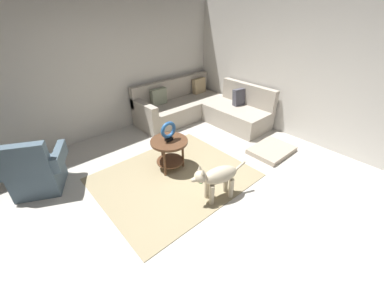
{
  "coord_description": "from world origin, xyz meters",
  "views": [
    {
      "loc": [
        -1.66,
        -1.77,
        2.42
      ],
      "look_at": [
        0.45,
        0.6,
        0.55
      ],
      "focal_mm": 22.4,
      "sensor_mm": 36.0,
      "label": 1
    }
  ],
  "objects_px": {
    "dog_bed_mat": "(271,150)",
    "dog_toy_ball": "(179,160)",
    "sectional_couch": "(201,108)",
    "side_table": "(169,147)",
    "armchair": "(36,172)",
    "torus_sculpture": "(168,131)",
    "dog_toy_rope": "(202,180)",
    "dog": "(217,177)"
  },
  "relations": [
    {
      "from": "armchair",
      "to": "torus_sculpture",
      "type": "distance_m",
      "value": 2.0
    },
    {
      "from": "side_table",
      "to": "torus_sculpture",
      "type": "xyz_separation_m",
      "value": [
        0.0,
        -0.0,
        0.29
      ]
    },
    {
      "from": "torus_sculpture",
      "to": "dog_toy_ball",
      "type": "relative_size",
      "value": 3.03
    },
    {
      "from": "dog_bed_mat",
      "to": "dog_toy_ball",
      "type": "relative_size",
      "value": 7.44
    },
    {
      "from": "dog",
      "to": "dog_bed_mat",
      "type": "bearing_deg",
      "value": -68.57
    },
    {
      "from": "sectional_couch",
      "to": "side_table",
      "type": "height_order",
      "value": "sectional_couch"
    },
    {
      "from": "side_table",
      "to": "dog_toy_ball",
      "type": "distance_m",
      "value": 0.42
    },
    {
      "from": "torus_sculpture",
      "to": "armchair",
      "type": "bearing_deg",
      "value": 154.1
    },
    {
      "from": "side_table",
      "to": "torus_sculpture",
      "type": "height_order",
      "value": "torus_sculpture"
    },
    {
      "from": "dog_bed_mat",
      "to": "sectional_couch",
      "type": "bearing_deg",
      "value": 89.64
    },
    {
      "from": "dog_toy_rope",
      "to": "dog",
      "type": "bearing_deg",
      "value": -105.0
    },
    {
      "from": "armchair",
      "to": "side_table",
      "type": "relative_size",
      "value": 1.64
    },
    {
      "from": "side_table",
      "to": "dog_toy_rope",
      "type": "xyz_separation_m",
      "value": [
        0.15,
        -0.61,
        -0.39
      ]
    },
    {
      "from": "dog_bed_mat",
      "to": "dog",
      "type": "bearing_deg",
      "value": -174.75
    },
    {
      "from": "sectional_couch",
      "to": "side_table",
      "type": "distance_m",
      "value": 2.04
    },
    {
      "from": "armchair",
      "to": "dog_bed_mat",
      "type": "bearing_deg",
      "value": 0.18
    },
    {
      "from": "armchair",
      "to": "sectional_couch",
      "type": "bearing_deg",
      "value": 30.02
    },
    {
      "from": "dog_bed_mat",
      "to": "dog_toy_ball",
      "type": "xyz_separation_m",
      "value": [
        -1.5,
        0.88,
        0.01
      ]
    },
    {
      "from": "torus_sculpture",
      "to": "dog",
      "type": "distance_m",
      "value": 1.07
    },
    {
      "from": "armchair",
      "to": "torus_sculpture",
      "type": "bearing_deg",
      "value": 0.49
    },
    {
      "from": "sectional_couch",
      "to": "torus_sculpture",
      "type": "height_order",
      "value": "sectional_couch"
    },
    {
      "from": "sectional_couch",
      "to": "dog_bed_mat",
      "type": "height_order",
      "value": "sectional_couch"
    },
    {
      "from": "side_table",
      "to": "dog_toy_ball",
      "type": "bearing_deg",
      "value": 5.86
    },
    {
      "from": "sectional_couch",
      "to": "dog_toy_rope",
      "type": "height_order",
      "value": "sectional_couch"
    },
    {
      "from": "sectional_couch",
      "to": "torus_sculpture",
      "type": "distance_m",
      "value": 2.08
    },
    {
      "from": "dog_bed_mat",
      "to": "dog",
      "type": "relative_size",
      "value": 0.97
    },
    {
      "from": "side_table",
      "to": "dog_bed_mat",
      "type": "relative_size",
      "value": 0.75
    },
    {
      "from": "sectional_couch",
      "to": "dog_toy_rope",
      "type": "distance_m",
      "value": 2.32
    },
    {
      "from": "armchair",
      "to": "torus_sculpture",
      "type": "relative_size",
      "value": 3.02
    },
    {
      "from": "sectional_couch",
      "to": "dog_toy_ball",
      "type": "relative_size",
      "value": 20.93
    },
    {
      "from": "sectional_couch",
      "to": "side_table",
      "type": "xyz_separation_m",
      "value": [
        -1.73,
        -1.08,
        0.12
      ]
    },
    {
      "from": "side_table",
      "to": "dog",
      "type": "height_order",
      "value": "dog"
    },
    {
      "from": "dog",
      "to": "dog_toy_ball",
      "type": "relative_size",
      "value": 7.7
    },
    {
      "from": "side_table",
      "to": "dog_toy_rope",
      "type": "distance_m",
      "value": 0.74
    },
    {
      "from": "dog_toy_ball",
      "to": "dog_toy_rope",
      "type": "bearing_deg",
      "value": -95.52
    },
    {
      "from": "torus_sculpture",
      "to": "dog_toy_rope",
      "type": "relative_size",
      "value": 2.29
    },
    {
      "from": "side_table",
      "to": "dog",
      "type": "xyz_separation_m",
      "value": [
        0.04,
        -1.01,
        -0.04
      ]
    },
    {
      "from": "torus_sculpture",
      "to": "side_table",
      "type": "bearing_deg",
      "value": 90.0
    },
    {
      "from": "dog_bed_mat",
      "to": "dog_toy_ball",
      "type": "distance_m",
      "value": 1.74
    },
    {
      "from": "dog_bed_mat",
      "to": "dog_toy_rope",
      "type": "relative_size",
      "value": 5.61
    },
    {
      "from": "armchair",
      "to": "torus_sculpture",
      "type": "xyz_separation_m",
      "value": [
        1.76,
        -0.86,
        0.39
      ]
    },
    {
      "from": "dog_toy_ball",
      "to": "dog_toy_rope",
      "type": "distance_m",
      "value": 0.63
    }
  ]
}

